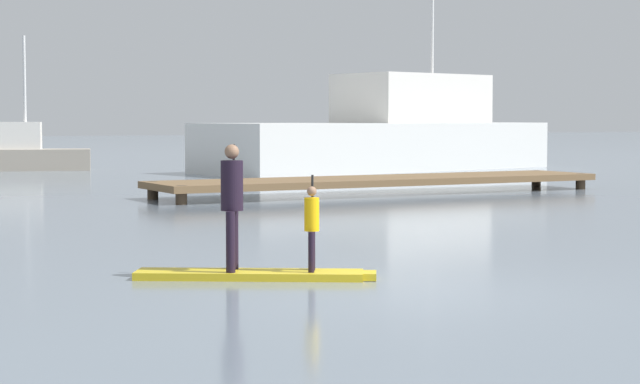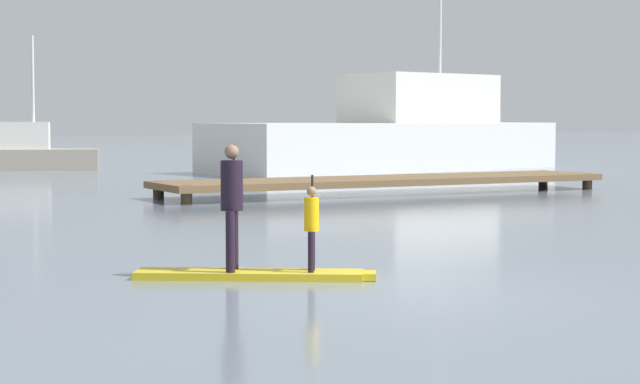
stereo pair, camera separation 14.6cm
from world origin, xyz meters
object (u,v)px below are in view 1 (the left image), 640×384
Objects in this scene: paddleboard_near at (255,275)px; paddler_adult at (232,198)px; fishing_boat_green_midground at (10,154)px; fishing_boat_white_large at (386,135)px; paddler_child_solo at (312,224)px.

paddler_adult is (-0.25, 0.16, 0.99)m from paddleboard_near.
paddleboard_near is 1.79× the size of paddler_adult.
fishing_boat_green_midground is (4.05, 31.99, 0.62)m from paddleboard_near.
paddler_adult is 0.25× the size of fishing_boat_green_midground.
paddler_adult is 0.10× the size of fishing_boat_white_large.
paddleboard_near is 2.36× the size of paddler_child_solo.
paddler_child_solo is at bearing -29.73° from paddleboard_near.
fishing_boat_green_midground is (3.41, 32.36, -0.05)m from paddler_child_solo.
paddler_child_solo is 0.08× the size of fishing_boat_white_large.
fishing_boat_white_large is (17.57, 25.44, 1.35)m from paddleboard_near.
fishing_boat_white_large reaches higher than paddleboard_near.
paddler_adult is 1.08m from paddler_child_solo.
paddler_adult is 1.32× the size of paddler_child_solo.
paddleboard_near is 32.26m from fishing_boat_green_midground.
fishing_boat_white_large is at bearing 56.73° from paddler_child_solo.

